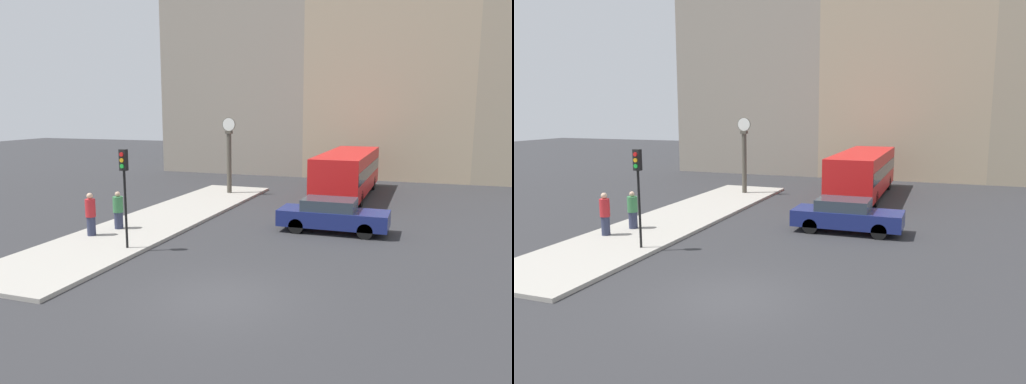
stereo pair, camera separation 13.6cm
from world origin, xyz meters
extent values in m
plane|color=#2D2D30|center=(0.00, 0.00, 0.00)|extent=(120.00, 120.00, 0.00)
cube|color=#A39E93|center=(-6.40, 8.03, 0.07)|extent=(3.99, 20.06, 0.14)
cube|color=gray|center=(-9.85, 27.18, 9.62)|extent=(11.94, 5.00, 19.25)
cube|color=tan|center=(2.04, 27.18, 8.68)|extent=(11.84, 5.00, 17.36)
cube|color=navy|center=(1.54, 8.48, 0.61)|extent=(4.59, 1.74, 0.68)
cube|color=#2D3842|center=(1.35, 8.48, 1.19)|extent=(2.20, 1.56, 0.47)
cylinder|color=black|center=(2.96, 9.24, 0.32)|extent=(0.64, 0.22, 0.64)
cylinder|color=black|center=(2.96, 7.72, 0.32)|extent=(0.64, 0.22, 0.64)
cylinder|color=black|center=(0.11, 9.24, 0.32)|extent=(0.64, 0.22, 0.64)
cylinder|color=black|center=(0.11, 7.72, 0.32)|extent=(0.64, 0.22, 0.64)
cube|color=red|center=(0.70, 17.40, 1.50)|extent=(2.58, 9.78, 2.28)
cube|color=#1E232D|center=(0.70, 17.40, 1.64)|extent=(2.61, 9.58, 0.69)
cylinder|color=black|center=(1.85, 20.43, 0.45)|extent=(0.28, 0.90, 0.90)
cylinder|color=black|center=(-0.45, 20.43, 0.45)|extent=(0.28, 0.90, 0.90)
cylinder|color=black|center=(1.85, 14.37, 0.45)|extent=(0.28, 0.90, 0.90)
cylinder|color=black|center=(-0.45, 14.37, 0.45)|extent=(0.28, 0.90, 0.90)
cylinder|color=black|center=(-5.05, 3.10, 1.56)|extent=(0.09, 0.09, 2.85)
cube|color=black|center=(-5.05, 3.10, 3.37)|extent=(0.26, 0.20, 0.76)
cylinder|color=red|center=(-5.05, 2.98, 3.58)|extent=(0.15, 0.04, 0.15)
cylinder|color=orange|center=(-5.05, 2.98, 3.37)|extent=(0.15, 0.04, 0.15)
cylinder|color=green|center=(-5.05, 2.98, 3.16)|extent=(0.15, 0.04, 0.15)
cylinder|color=#4C473D|center=(-6.14, 15.59, 1.92)|extent=(0.28, 0.28, 3.56)
cube|color=#4C473D|center=(-6.14, 15.59, 3.78)|extent=(0.37, 0.37, 0.17)
cylinder|color=#4C473D|center=(-6.14, 15.59, 4.25)|extent=(0.82, 0.04, 0.82)
cylinder|color=white|center=(-6.14, 15.59, 4.25)|extent=(0.76, 0.06, 0.76)
cylinder|color=#2D334C|center=(-7.44, 4.18, 0.52)|extent=(0.34, 0.34, 0.77)
cylinder|color=red|center=(-7.44, 4.18, 1.26)|extent=(0.40, 0.40, 0.72)
sphere|color=tan|center=(-7.44, 4.18, 1.75)|extent=(0.25, 0.25, 0.25)
cylinder|color=#2D334C|center=(-7.09, 5.55, 0.49)|extent=(0.36, 0.36, 0.71)
cylinder|color=#387A47|center=(-7.09, 5.55, 1.18)|extent=(0.43, 0.43, 0.66)
sphere|color=tan|center=(-7.09, 5.55, 1.62)|extent=(0.22, 0.22, 0.22)
camera|label=1|loc=(5.25, -12.04, 5.18)|focal=35.00mm
camera|label=2|loc=(5.38, -12.00, 5.18)|focal=35.00mm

